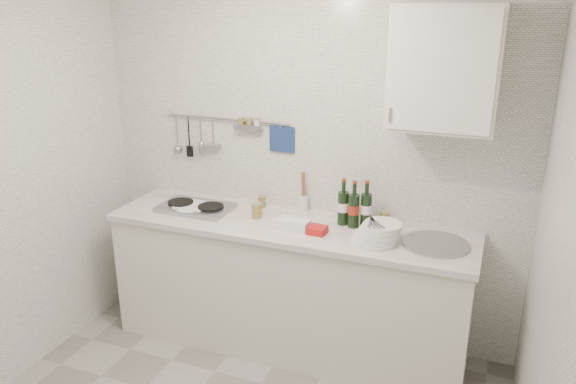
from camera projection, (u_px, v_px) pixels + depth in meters
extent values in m
cube|color=silver|center=(304.00, 163.00, 3.85)|extent=(3.00, 0.02, 2.50)
cube|color=silver|center=(554.00, 300.00, 2.10)|extent=(0.02, 2.80, 2.50)
cube|color=silver|center=(289.00, 288.00, 3.85)|extent=(2.40, 0.60, 0.88)
cube|color=white|center=(289.00, 226.00, 3.70)|extent=(2.44, 0.64, 0.04)
cube|color=black|center=(290.00, 335.00, 4.00)|extent=(2.34, 0.52, 0.10)
cube|color=#93969B|center=(196.00, 207.00, 3.93)|extent=(0.50, 0.32, 0.03)
cylinder|color=black|center=(181.00, 202.00, 3.97)|extent=(0.18, 0.18, 0.01)
cylinder|color=black|center=(211.00, 207.00, 3.88)|extent=(0.18, 0.18, 0.01)
cylinder|color=#93969B|center=(436.00, 244.00, 3.37)|extent=(0.40, 0.40, 0.02)
cylinder|color=#93969B|center=(435.00, 253.00, 3.38)|extent=(0.34, 0.34, 0.10)
cylinder|color=#93969B|center=(226.00, 119.00, 3.94)|extent=(0.95, 0.02, 0.02)
cube|color=navy|center=(282.00, 139.00, 3.84)|extent=(0.18, 0.02, 0.18)
cube|color=silver|center=(445.00, 68.00, 3.16)|extent=(0.60, 0.35, 0.70)
cube|color=white|center=(441.00, 72.00, 3.00)|extent=(0.56, 0.01, 0.66)
cylinder|color=#93969B|center=(390.00, 115.00, 3.16)|extent=(0.01, 0.01, 0.08)
cylinder|color=#4958A5|center=(189.00, 209.00, 3.92)|extent=(0.27, 0.27, 0.01)
cylinder|color=#4958A5|center=(190.00, 208.00, 3.92)|extent=(0.26, 0.26, 0.01)
cylinder|color=#4958A5|center=(191.00, 206.00, 3.91)|extent=(0.26, 0.26, 0.01)
cylinder|color=white|center=(373.00, 241.00, 3.40)|extent=(0.28, 0.28, 0.01)
cylinder|color=white|center=(374.00, 239.00, 3.40)|extent=(0.28, 0.28, 0.01)
cylinder|color=white|center=(375.00, 237.00, 3.39)|extent=(0.27, 0.27, 0.01)
cylinder|color=white|center=(377.00, 235.00, 3.39)|extent=(0.26, 0.26, 0.01)
cylinder|color=white|center=(378.00, 233.00, 3.39)|extent=(0.26, 0.26, 0.01)
cylinder|color=white|center=(379.00, 231.00, 3.39)|extent=(0.25, 0.25, 0.01)
cylinder|color=white|center=(381.00, 228.00, 3.38)|extent=(0.25, 0.25, 0.01)
cylinder|color=white|center=(382.00, 226.00, 3.38)|extent=(0.24, 0.24, 0.01)
cylinder|color=white|center=(383.00, 224.00, 3.38)|extent=(0.23, 0.23, 0.01)
cube|color=white|center=(294.00, 224.00, 3.60)|extent=(0.21, 0.12, 0.06)
cube|color=red|center=(317.00, 230.00, 3.53)|extent=(0.12, 0.12, 0.05)
cylinder|color=white|center=(303.00, 204.00, 3.89)|extent=(0.07, 0.07, 0.11)
cylinder|color=brown|center=(304.00, 186.00, 3.85)|extent=(0.02, 0.05, 0.21)
cylinder|color=brown|center=(302.00, 186.00, 3.87)|extent=(0.03, 0.04, 0.19)
cylinder|color=olive|center=(262.00, 202.00, 3.97)|extent=(0.05, 0.05, 0.08)
cylinder|color=tan|center=(262.00, 196.00, 3.95)|extent=(0.06, 0.06, 0.01)
cylinder|color=olive|center=(385.00, 218.00, 3.67)|extent=(0.06, 0.06, 0.08)
cylinder|color=tan|center=(385.00, 212.00, 3.65)|extent=(0.07, 0.07, 0.01)
cylinder|color=olive|center=(372.00, 224.00, 3.60)|extent=(0.05, 0.05, 0.06)
cylinder|color=tan|center=(372.00, 218.00, 3.59)|extent=(0.06, 0.06, 0.01)
cylinder|color=olive|center=(257.00, 211.00, 3.78)|extent=(0.07, 0.07, 0.09)
cylinder|color=tan|center=(256.00, 204.00, 3.76)|extent=(0.07, 0.07, 0.01)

